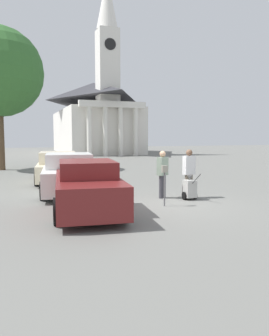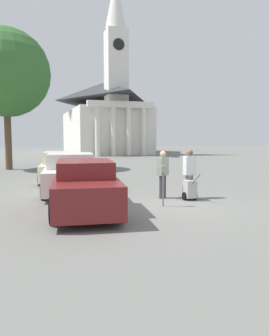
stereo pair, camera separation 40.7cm
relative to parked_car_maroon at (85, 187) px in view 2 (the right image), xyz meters
name	(u,v)px [view 2 (the right image)]	position (x,y,z in m)	size (l,w,h in m)	color
ground_plane	(163,205)	(2.52, -0.02, -0.71)	(120.00, 120.00, 0.00)	slate
parked_car_maroon	(85,187)	(0.00, 0.00, 0.00)	(2.36, 5.08, 1.50)	maroon
parked_car_white	(71,174)	(0.00, 3.40, 0.00)	(2.52, 5.05, 1.54)	silver
parked_car_cream	(62,167)	(0.00, 6.83, -0.04)	(2.49, 4.98, 1.45)	beige
parking_meter	(163,178)	(2.42, -0.26, 0.20)	(0.18, 0.09, 1.29)	slate
person_worker	(163,171)	(2.95, 1.02, 0.25)	(0.47, 0.40, 1.69)	#3F3F47
person_supervisor	(189,171)	(3.85, 0.72, 0.29)	(0.44, 0.27, 1.74)	#665B4C
equipment_cart	(190,189)	(3.72, 0.42, -0.32)	(0.48, 0.99, 1.00)	#B2B2AD
church	(103,115)	(8.58, 35.37, 4.45)	(9.28, 19.02, 20.79)	silver
shade_tree	(6,73)	(-2.81, 13.71, 5.63)	(5.75, 5.75, 9.23)	brown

